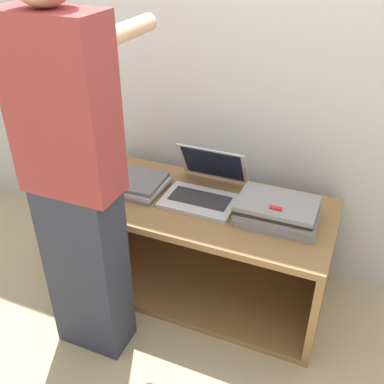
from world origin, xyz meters
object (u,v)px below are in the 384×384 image
(laptop_stack_right, at_px, (277,211))
(person, at_px, (74,178))
(laptop_open, at_px, (204,188))
(laptop_stack_left, at_px, (129,182))

(laptop_stack_right, bearing_deg, person, -144.43)
(laptop_open, height_order, person, person)
(laptop_open, distance_m, laptop_stack_right, 0.41)
(person, bearing_deg, laptop_stack_right, 35.57)
(laptop_open, relative_size, laptop_stack_left, 0.98)
(person, bearing_deg, laptop_stack_left, 97.68)
(laptop_stack_left, relative_size, laptop_stack_right, 0.99)
(laptop_open, bearing_deg, laptop_stack_left, -170.64)
(laptop_open, height_order, laptop_stack_left, laptop_open)
(laptop_stack_left, bearing_deg, person, -82.32)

